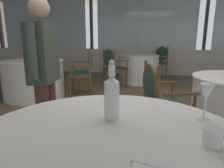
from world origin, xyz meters
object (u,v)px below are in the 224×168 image
Objects in this scene: dining_chair_0_0 at (85,68)px; dining_chair_2_1 at (113,65)px; side_plate at (160,168)px; dining_chair_2_0 at (160,60)px; dining_chair_3_0 at (160,99)px; wine_glass at (206,94)px; water_bottle at (112,96)px; water_tumbler at (213,137)px; diner_person_0 at (44,70)px.

dining_chair_0_0 is 0.88m from dining_chair_2_1.
side_plate is 5.59m from dining_chair_2_0.
dining_chair_2_1 is at bearing 93.32° from dining_chair_3_0.
wine_glass is 5.13m from dining_chair_2_0.
dining_chair_0_0 is 1.02× the size of dining_chair_2_0.
dining_chair_2_0 is 1.00× the size of dining_chair_2_1.
water_bottle reaches higher than side_plate.
water_bottle is 4.19× the size of water_tumbler.
wine_glass is at bearing -34.35° from diner_person_0.
dining_chair_0_0 is 2.30m from dining_chair_3_0.
dining_chair_2_0 reaches higher than side_plate.
water_tumbler is 0.08× the size of dining_chair_0_0.
diner_person_0 is (0.34, -2.09, 0.30)m from dining_chair_0_0.
water_bottle is 0.49m from wine_glass.
wine_glass is 0.20× the size of dining_chair_2_0.
diner_person_0 is at bearing 82.17° from dining_chair_0_0.
dining_chair_0_0 is 2.84m from dining_chair_2_0.
dining_chair_2_0 is 4.62m from diner_person_0.
dining_chair_0_0 reaches higher than side_plate.
dining_chair_0_0 is (-1.20, 2.84, -0.30)m from water_bottle.
water_bottle reaches higher than water_tumbler.
dining_chair_0_0 is 0.64× the size of diner_person_0.
dining_chair_3_0 is 0.61× the size of diner_person_0.
side_plate is 2.45× the size of water_tumbler.
dining_chair_3_0 is at bearing 97.04° from water_tumbler.
diner_person_0 is (-1.34, 0.67, -0.03)m from wine_glass.
dining_chair_2_0 reaches higher than dining_chair_2_1.
dining_chair_2_0 is 1.96m from dining_chair_2_1.
dining_chair_0_0 reaches higher than dining_chair_3_0.
dining_chair_2_0 is at bearing 85.83° from water_bottle.
diner_person_0 reaches higher than dining_chair_2_1.
diner_person_0 reaches higher than water_tumbler.
dining_chair_0_0 is 2.14m from diner_person_0.
dining_chair_2_1 reaches higher than wine_glass.
dining_chair_2_0 is at bearing 69.25° from dining_chair_3_0.
dining_chair_3_0 is 1.25m from diner_person_0.
dining_chair_2_0 is (1.58, 2.36, -0.01)m from dining_chair_0_0.
side_plate is at bearing -116.93° from wine_glass.
wine_glass is 3.25m from dining_chair_0_0.
wine_glass is at bearing 83.93° from water_tumbler.
dining_chair_3_0 is (1.50, -1.74, -0.03)m from dining_chair_0_0.
water_bottle is at bearing -48.93° from diner_person_0.
dining_chair_0_0 is at bearing 91.74° from diner_person_0.
dining_chair_2_0 is at bearing 88.65° from side_plate.
dining_chair_0_0 is at bearing -174.30° from dining_chair_2_1.
dining_chair_2_0 is at bearing 66.87° from diner_person_0.
water_tumbler is 0.08× the size of dining_chair_3_0.
water_tumbler is (0.21, 0.20, 0.03)m from side_plate.
dining_chair_2_1 is at bearing 0.00° from dining_chair_2_0.
dining_chair_0_0 is at bearing 114.16° from side_plate.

